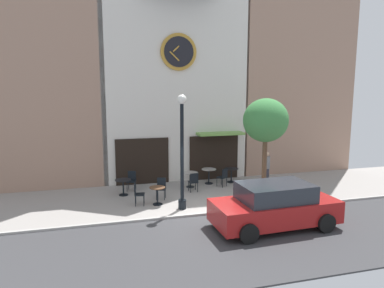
# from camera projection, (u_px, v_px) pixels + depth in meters

# --- Properties ---
(ground_plane) EXTENTS (27.26, 10.07, 0.13)m
(ground_plane) POSITION_uv_depth(u_px,v_px,m) (210.00, 215.00, 13.41)
(ground_plane) COLOR gray
(clock_building) EXTENTS (7.51, 4.36, 11.17)m
(clock_building) POSITION_uv_depth(u_px,v_px,m) (172.00, 69.00, 18.70)
(clock_building) COLOR silver
(clock_building) RESTS_ON ground_plane
(neighbor_building_left) EXTENTS (6.94, 4.98, 14.82)m
(neighbor_building_left) POSITION_uv_depth(u_px,v_px,m) (30.00, 34.00, 17.58)
(neighbor_building_left) COLOR #9E7A66
(neighbor_building_left) RESTS_ON ground_plane
(neighbor_building_right) EXTENTS (6.67, 4.25, 12.84)m
(neighbor_building_right) POSITION_uv_depth(u_px,v_px,m) (284.00, 60.00, 21.03)
(neighbor_building_right) COLOR #9E7A66
(neighbor_building_right) RESTS_ON ground_plane
(street_lamp) EXTENTS (0.36, 0.36, 4.51)m
(street_lamp) POSITION_uv_depth(u_px,v_px,m) (182.00, 152.00, 13.67)
(street_lamp) COLOR black
(street_lamp) RESTS_ON ground_plane
(street_tree) EXTENTS (1.91, 1.72, 4.34)m
(street_tree) POSITION_uv_depth(u_px,v_px,m) (266.00, 121.00, 14.55)
(street_tree) COLOR brown
(street_tree) RESTS_ON ground_plane
(cafe_table_rightmost) EXTENTS (0.71, 0.71, 0.72)m
(cafe_table_rightmost) POSITION_uv_depth(u_px,v_px,m) (123.00, 184.00, 15.70)
(cafe_table_rightmost) COLOR black
(cafe_table_rightmost) RESTS_ON ground_plane
(cafe_table_center_left) EXTENTS (0.65, 0.65, 0.74)m
(cafe_table_center_left) POSITION_uv_depth(u_px,v_px,m) (157.00, 193.00, 14.45)
(cafe_table_center_left) COLOR black
(cafe_table_center_left) RESTS_ON ground_plane
(cafe_table_center_right) EXTENTS (0.73, 0.73, 0.73)m
(cafe_table_center_right) POSITION_uv_depth(u_px,v_px,m) (190.00, 176.00, 17.00)
(cafe_table_center_right) COLOR black
(cafe_table_center_right) RESTS_ON ground_plane
(cafe_table_center) EXTENTS (0.73, 0.73, 0.75)m
(cafe_table_center) POSITION_uv_depth(u_px,v_px,m) (209.00, 173.00, 17.62)
(cafe_table_center) COLOR black
(cafe_table_center) RESTS_ON ground_plane
(cafe_table_near_curb) EXTENTS (0.70, 0.70, 0.72)m
(cafe_table_near_curb) POSITION_uv_depth(u_px,v_px,m) (231.00, 172.00, 17.89)
(cafe_table_near_curb) COLOR black
(cafe_table_near_curb) RESTS_ON ground_plane
(cafe_chair_under_awning) EXTENTS (0.50, 0.50, 0.90)m
(cafe_chair_under_awning) POSITION_uv_depth(u_px,v_px,m) (132.00, 179.00, 16.49)
(cafe_chair_under_awning) COLOR black
(cafe_chair_under_awning) RESTS_ON ground_plane
(cafe_chair_outer) EXTENTS (0.51, 0.51, 0.90)m
(cafe_chair_outer) POSITION_uv_depth(u_px,v_px,m) (161.00, 187.00, 15.26)
(cafe_chair_outer) COLOR black
(cafe_chair_outer) RESTS_ON ground_plane
(cafe_chair_facing_street) EXTENTS (0.41, 0.41, 0.90)m
(cafe_chair_facing_street) POSITION_uv_depth(u_px,v_px,m) (194.00, 181.00, 16.21)
(cafe_chair_facing_street) COLOR black
(cafe_chair_facing_street) RESTS_ON ground_plane
(cafe_chair_left_end) EXTENTS (0.46, 0.46, 0.90)m
(cafe_chair_left_end) POSITION_uv_depth(u_px,v_px,m) (138.00, 193.00, 14.38)
(cafe_chair_left_end) COLOR black
(cafe_chair_left_end) RESTS_ON ground_plane
(cafe_chair_by_entrance) EXTENTS (0.55, 0.55, 0.90)m
(cafe_chair_by_entrance) POSITION_uv_depth(u_px,v_px,m) (223.00, 176.00, 17.08)
(cafe_chair_by_entrance) COLOR black
(cafe_chair_by_entrance) RESTS_ON ground_plane
(pedestrian_grey) EXTENTS (0.44, 0.44, 1.67)m
(pedestrian_grey) POSITION_uv_depth(u_px,v_px,m) (267.00, 168.00, 17.31)
(pedestrian_grey) COLOR #2D2D38
(pedestrian_grey) RESTS_ON ground_plane
(parked_car_red) EXTENTS (4.36, 2.15, 1.55)m
(parked_car_red) POSITION_uv_depth(u_px,v_px,m) (275.00, 206.00, 12.05)
(parked_car_red) COLOR maroon
(parked_car_red) RESTS_ON ground_plane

